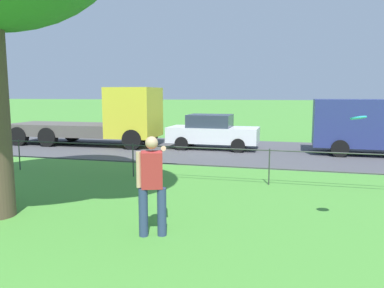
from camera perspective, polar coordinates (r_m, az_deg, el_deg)
The scene contains 7 objects.
street_strip at distance 16.27m, azimuth 5.72°, elevation -1.02°, with size 80.00×7.38×0.01m, color #4C4C51.
park_fence at distance 10.56m, azimuth 0.92°, elevation -2.07°, with size 35.87×0.04×1.00m.
person_thrower at distance 6.47m, azimuth -6.13°, elevation -5.91°, with size 0.49×0.85×1.75m.
frisbee at distance 7.03m, azimuth 24.16°, elevation 3.70°, with size 0.38×0.38×0.09m.
flatbed_truck_far_right at distance 18.28m, azimuth -13.12°, elevation 3.61°, with size 7.35×2.57×2.75m.
car_white_center at distance 16.71m, azimuth 3.16°, elevation 1.92°, with size 4.02×1.84×1.54m.
panel_van_right at distance 16.69m, azimuth 26.76°, elevation 2.79°, with size 5.05×2.20×2.24m.
Camera 1 is at (2.45, 0.37, 2.47)m, focal length 34.79 mm.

